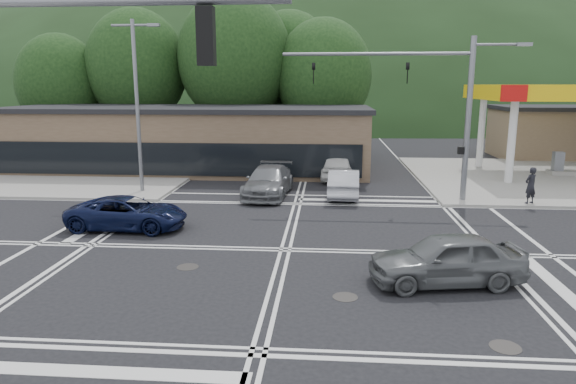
# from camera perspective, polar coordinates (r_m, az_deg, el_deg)

# --- Properties ---
(ground) EXTENTS (120.00, 120.00, 0.00)m
(ground) POSITION_cam_1_polar(r_m,az_deg,el_deg) (18.38, -0.30, -6.44)
(ground) COLOR black
(ground) RESTS_ON ground
(sidewalk_ne) EXTENTS (16.00, 16.00, 0.15)m
(sidewalk_ne) POSITION_cam_1_polar(r_m,az_deg,el_deg) (35.56, 26.80, 1.38)
(sidewalk_ne) COLOR gray
(sidewalk_ne) RESTS_ON ground
(sidewalk_nw) EXTENTS (16.00, 16.00, 0.15)m
(sidewalk_nw) POSITION_cam_1_polar(r_m,az_deg,el_deg) (36.77, -22.19, 2.08)
(sidewalk_nw) COLOR gray
(sidewalk_nw) RESTS_ON ground
(convenience_store) EXTENTS (10.00, 6.00, 3.80)m
(convenience_store) POSITION_cam_1_polar(r_m,az_deg,el_deg) (46.42, 28.15, 5.70)
(convenience_store) COLOR #846B4F
(convenience_store) RESTS_ON ground
(commercial_row) EXTENTS (24.00, 8.00, 4.00)m
(commercial_row) POSITION_cam_1_polar(r_m,az_deg,el_deg) (35.86, -10.89, 5.63)
(commercial_row) COLOR brown
(commercial_row) RESTS_ON ground
(hill_north) EXTENTS (252.00, 126.00, 140.00)m
(hill_north) POSITION_cam_1_polar(r_m,az_deg,el_deg) (107.55, 3.74, 8.79)
(hill_north) COLOR black
(hill_north) RESTS_ON ground
(tree_n_a) EXTENTS (8.00, 8.00, 11.75)m
(tree_n_a) POSITION_cam_1_polar(r_m,az_deg,el_deg) (44.20, -16.44, 13.19)
(tree_n_a) COLOR #382619
(tree_n_a) RESTS_ON ground
(tree_n_b) EXTENTS (9.00, 9.00, 12.98)m
(tree_n_b) POSITION_cam_1_polar(r_m,az_deg,el_deg) (42.10, -5.92, 14.57)
(tree_n_b) COLOR #382619
(tree_n_b) RESTS_ON ground
(tree_n_c) EXTENTS (7.60, 7.60, 10.87)m
(tree_n_c) POSITION_cam_1_polar(r_m,az_deg,el_deg) (41.39, 3.94, 12.85)
(tree_n_c) COLOR #382619
(tree_n_c) RESTS_ON ground
(tree_n_d) EXTENTS (6.80, 6.80, 9.76)m
(tree_n_d) POSITION_cam_1_polar(r_m,az_deg,el_deg) (45.73, -23.97, 10.97)
(tree_n_d) COLOR #382619
(tree_n_d) RESTS_ON ground
(tree_n_e) EXTENTS (8.40, 8.40, 11.98)m
(tree_n_e) POSITION_cam_1_polar(r_m,az_deg,el_deg) (45.53, 0.13, 13.61)
(tree_n_e) COLOR #382619
(tree_n_e) RESTS_ON ground
(streetlight_nw) EXTENTS (2.50, 0.25, 9.00)m
(streetlight_nw) POSITION_cam_1_polar(r_m,az_deg,el_deg) (28.19, -16.33, 9.94)
(streetlight_nw) COLOR slate
(streetlight_nw) RESTS_ON ground
(signal_mast_ne) EXTENTS (11.65, 0.30, 8.00)m
(signal_mast_ne) POSITION_cam_1_polar(r_m,az_deg,el_deg) (26.17, 16.84, 9.85)
(signal_mast_ne) COLOR slate
(signal_mast_ne) RESTS_ON ground
(car_blue_west) EXTENTS (4.79, 2.29, 1.32)m
(car_blue_west) POSITION_cam_1_polar(r_m,az_deg,el_deg) (21.81, -17.39, -2.24)
(car_blue_west) COLOR black
(car_blue_west) RESTS_ON ground
(car_grey_center) EXTENTS (4.74, 2.53, 1.53)m
(car_grey_center) POSITION_cam_1_polar(r_m,az_deg,el_deg) (15.83, 17.18, -7.13)
(car_grey_center) COLOR #5B5E60
(car_grey_center) RESTS_ON ground
(car_queue_a) EXTENTS (1.74, 4.50, 1.46)m
(car_queue_a) POSITION_cam_1_polar(r_m,az_deg,el_deg) (26.88, 6.22, 1.00)
(car_queue_a) COLOR silver
(car_queue_a) RESTS_ON ground
(car_queue_b) EXTENTS (2.23, 4.91, 1.63)m
(car_queue_b) POSITION_cam_1_polar(r_m,az_deg,el_deg) (31.78, 5.58, 2.85)
(car_queue_b) COLOR white
(car_queue_b) RESTS_ON ground
(car_northbound) EXTENTS (2.51, 5.45, 1.54)m
(car_northbound) POSITION_cam_1_polar(r_m,az_deg,el_deg) (27.03, -2.18, 1.21)
(car_northbound) COLOR slate
(car_northbound) RESTS_ON ground
(pedestrian) EXTENTS (0.77, 0.69, 1.77)m
(pedestrian) POSITION_cam_1_polar(r_m,az_deg,el_deg) (27.14, 25.35, 0.66)
(pedestrian) COLOR black
(pedestrian) RESTS_ON sidewalk_ne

